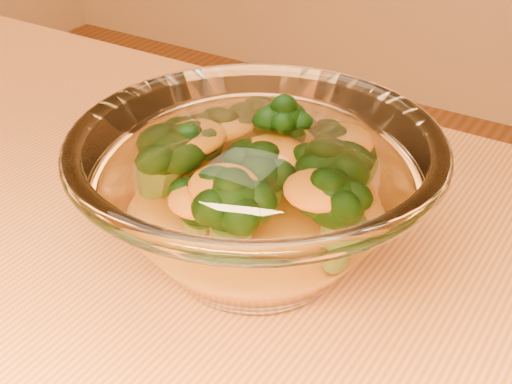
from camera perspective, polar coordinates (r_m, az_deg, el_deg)
glass_bowl at (r=0.47m, az=0.00°, el=-0.54°), size 0.24×0.24×0.11m
cheese_sauce at (r=0.48m, az=0.00°, el=-2.81°), size 0.12×0.12×0.03m
broccoli_heap at (r=0.47m, az=-0.18°, el=1.52°), size 0.16×0.15×0.08m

